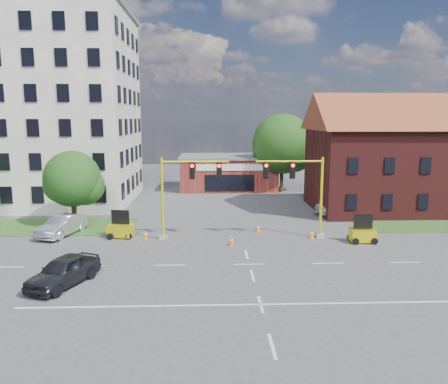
# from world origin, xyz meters

# --- Properties ---
(ground) EXTENTS (120.00, 120.00, 0.00)m
(ground) POSITION_xyz_m (0.00, 0.00, 0.00)
(ground) COLOR #454548
(ground) RESTS_ON ground
(grass_verge_nw) EXTENTS (22.00, 6.00, 0.08)m
(grass_verge_nw) POSITION_xyz_m (-20.00, 10.00, 0.04)
(grass_verge_nw) COLOR #305A21
(grass_verge_nw) RESTS_ON ground
(lane_markings) EXTENTS (60.00, 36.00, 0.01)m
(lane_markings) POSITION_xyz_m (0.00, -3.00, 0.01)
(lane_markings) COLOR silver
(lane_markings) RESTS_ON ground
(office_block) EXTENTS (18.40, 15.40, 20.60)m
(office_block) POSITION_xyz_m (-20.00, 21.90, 10.31)
(office_block) COLOR #BCB5A5
(office_block) RESTS_ON ground
(brick_shop) EXTENTS (12.40, 8.40, 4.30)m
(brick_shop) POSITION_xyz_m (0.00, 29.98, 2.16)
(brick_shop) COLOR maroon
(brick_shop) RESTS_ON ground
(townhouse_row) EXTENTS (21.00, 11.00, 11.50)m
(townhouse_row) POSITION_xyz_m (18.00, 16.00, 5.93)
(townhouse_row) COLOR #4F1917
(townhouse_row) RESTS_ON ground
(tree_large) EXTENTS (7.72, 7.35, 9.62)m
(tree_large) POSITION_xyz_m (6.88, 27.08, 5.69)
(tree_large) COLOR #3D2416
(tree_large) RESTS_ON ground
(tree_nw_front) EXTENTS (4.97, 4.73, 6.40)m
(tree_nw_front) POSITION_xyz_m (-13.76, 10.58, 3.86)
(tree_nw_front) COLOR #3D2416
(tree_nw_front) RESTS_ON ground
(signal_mast_west) EXTENTS (5.30, 0.60, 6.20)m
(signal_mast_west) POSITION_xyz_m (-4.36, 6.00, 3.92)
(signal_mast_west) COLOR #969691
(signal_mast_west) RESTS_ON ground
(signal_mast_east) EXTENTS (5.30, 0.60, 6.20)m
(signal_mast_east) POSITION_xyz_m (4.36, 6.00, 3.92)
(signal_mast_east) COLOR #969691
(signal_mast_east) RESTS_ON ground
(trailer_west) EXTENTS (1.99, 1.50, 2.05)m
(trailer_west) POSITION_xyz_m (-9.31, 6.58, 0.64)
(trailer_west) COLOR yellow
(trailer_west) RESTS_ON ground
(trailer_east) EXTENTS (1.82, 1.25, 2.02)m
(trailer_east) POSITION_xyz_m (8.81, 4.61, 0.63)
(trailer_east) COLOR yellow
(trailer_east) RESTS_ON ground
(cone_a) EXTENTS (0.40, 0.40, 0.70)m
(cone_a) POSITION_xyz_m (-7.35, 6.03, 0.34)
(cone_a) COLOR orange
(cone_a) RESTS_ON ground
(cone_b) EXTENTS (0.40, 0.40, 0.70)m
(cone_b) POSITION_xyz_m (-0.91, 4.11, 0.34)
(cone_b) COLOR orange
(cone_b) RESTS_ON ground
(cone_c) EXTENTS (0.40, 0.40, 0.70)m
(cone_c) POSITION_xyz_m (5.29, 5.70, 0.34)
(cone_c) COLOR orange
(cone_c) RESTS_ON ground
(cone_d) EXTENTS (0.40, 0.40, 0.70)m
(cone_d) POSITION_xyz_m (1.44, 7.70, 0.34)
(cone_d) COLOR orange
(cone_d) RESTS_ON ground
(pickup_white) EXTENTS (6.28, 4.67, 1.59)m
(pickup_white) POSITION_xyz_m (10.33, 13.42, 0.79)
(pickup_white) COLOR white
(pickup_white) RESTS_ON ground
(sedan_dark) EXTENTS (3.58, 5.11, 1.61)m
(sedan_dark) POSITION_xyz_m (-10.53, -3.06, 0.81)
(sedan_dark) COLOR black
(sedan_dark) RESTS_ON ground
(sedan_silver_front) EXTENTS (2.98, 5.09, 1.59)m
(sedan_silver_front) POSITION_xyz_m (-14.00, 7.34, 0.79)
(sedan_silver_front) COLOR #9C9FA3
(sedan_silver_front) RESTS_ON ground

